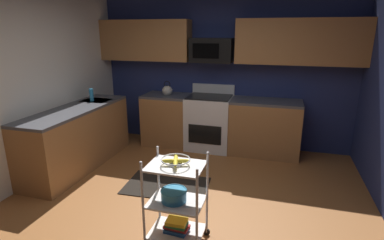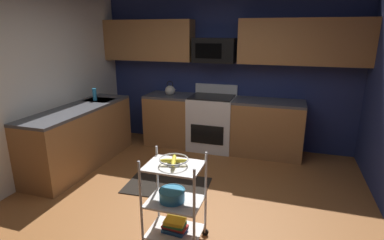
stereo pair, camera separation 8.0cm
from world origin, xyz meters
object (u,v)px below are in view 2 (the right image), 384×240
object	(u,v)px
book_stack	(175,225)
kettle	(170,90)
oven_range	(212,122)
mixing_bowl_large	(172,195)
dish_soap_bottle	(95,94)
rolling_cart	(174,201)
fruit_bowl	(174,160)
microwave	(215,50)

from	to	relation	value
book_stack	kettle	distance (m)	2.91
oven_range	mixing_bowl_large	distance (m)	2.60
book_stack	kettle	world-z (taller)	kettle
kettle	dish_soap_bottle	size ratio (longest dim) A/B	1.32
oven_range	rolling_cart	world-z (taller)	oven_range
fruit_bowl	mixing_bowl_large	bearing A→B (deg)	-180.00
oven_range	mixing_bowl_large	size ratio (longest dim) A/B	4.37
rolling_cart	dish_soap_bottle	world-z (taller)	dish_soap_bottle
oven_range	book_stack	world-z (taller)	oven_range
fruit_bowl	book_stack	bearing A→B (deg)	-104.04
fruit_bowl	dish_soap_bottle	bearing A→B (deg)	139.36
rolling_cart	book_stack	distance (m)	0.26
oven_range	mixing_bowl_large	bearing A→B (deg)	-84.21
book_stack	mixing_bowl_large	bearing A→B (deg)	180.00
rolling_cart	mixing_bowl_large	xyz separation A→B (m)	(-0.02, -0.00, 0.07)
rolling_cart	kettle	bearing A→B (deg)	112.29
dish_soap_bottle	book_stack	bearing A→B (deg)	-40.64
book_stack	dish_soap_bottle	distance (m)	2.83
microwave	kettle	xyz separation A→B (m)	(-0.77, -0.11, -0.70)
microwave	oven_range	bearing A→B (deg)	-89.74
microwave	kettle	world-z (taller)	microwave
oven_range	book_stack	xyz separation A→B (m)	(0.29, -2.59, -0.29)
book_stack	dish_soap_bottle	size ratio (longest dim) A/B	1.25
mixing_bowl_large	microwave	bearing A→B (deg)	95.58
mixing_bowl_large	kettle	size ratio (longest dim) A/B	0.95
kettle	dish_soap_bottle	distance (m)	1.29
fruit_bowl	rolling_cart	bearing A→B (deg)	0.00
oven_range	dish_soap_bottle	bearing A→B (deg)	-154.92
oven_range	kettle	distance (m)	0.93
rolling_cart	fruit_bowl	xyz separation A→B (m)	(0.00, 0.00, 0.42)
fruit_bowl	kettle	distance (m)	2.79
rolling_cart	book_stack	xyz separation A→B (m)	(-0.00, -0.00, -0.26)
oven_range	fruit_bowl	bearing A→B (deg)	-83.68
fruit_bowl	kettle	bearing A→B (deg)	112.29
fruit_bowl	dish_soap_bottle	size ratio (longest dim) A/B	1.36
kettle	dish_soap_bottle	xyz separation A→B (m)	(-0.99, -0.82, 0.02)
microwave	book_stack	distance (m)	3.10
rolling_cart	kettle	world-z (taller)	kettle
fruit_bowl	book_stack	distance (m)	0.69
mixing_bowl_large	book_stack	bearing A→B (deg)	0.00
oven_range	rolling_cart	distance (m)	2.60
mixing_bowl_large	kettle	bearing A→B (deg)	111.84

